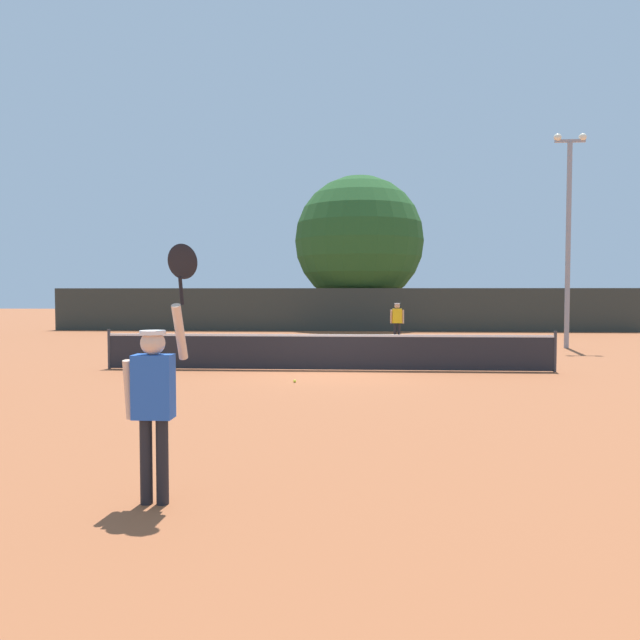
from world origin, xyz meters
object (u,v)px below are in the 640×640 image
(light_pole, at_px, (568,226))
(parked_car_near, at_px, (225,313))
(tennis_ball, at_px, (295,381))
(player_serving, at_px, (155,389))
(player_receiving, at_px, (397,319))
(large_tree, at_px, (359,241))
(parked_car_far, at_px, (449,312))
(parked_car_mid, at_px, (289,313))

(light_pole, relative_size, parked_car_near, 1.81)
(tennis_ball, bearing_deg, parked_car_near, 105.74)
(player_serving, height_order, parked_car_near, player_serving)
(player_receiving, bearing_deg, parked_car_near, -52.56)
(light_pole, xyz_separation_m, parked_car_near, (-16.13, 15.11, -3.74))
(player_receiving, bearing_deg, player_serving, 79.21)
(player_serving, relative_size, parked_car_near, 0.58)
(tennis_ball, height_order, large_tree, large_tree)
(player_serving, height_order, tennis_ball, player_serving)
(tennis_ball, bearing_deg, parked_car_far, 74.09)
(large_tree, bearing_deg, player_serving, -94.20)
(player_receiving, height_order, parked_car_far, parked_car_far)
(light_pole, xyz_separation_m, large_tree, (-7.64, 12.55, 0.57))
(tennis_ball, bearing_deg, parked_car_mid, 96.51)
(tennis_ball, xyz_separation_m, parked_car_far, (7.59, 26.63, 0.74))
(player_receiving, relative_size, light_pole, 0.21)
(parked_car_mid, bearing_deg, parked_car_near, 174.73)
(player_serving, relative_size, parked_car_far, 0.60)
(tennis_ball, height_order, light_pole, light_pole)
(player_receiving, distance_m, large_tree, 11.35)
(player_receiving, xyz_separation_m, parked_car_far, (4.47, 15.32, -0.22))
(tennis_ball, bearing_deg, light_pole, 44.97)
(player_serving, relative_size, light_pole, 0.32)
(player_receiving, relative_size, parked_car_near, 0.37)
(large_tree, relative_size, parked_car_far, 2.09)
(parked_car_mid, bearing_deg, tennis_ball, -84.57)
(light_pole, distance_m, parked_car_far, 17.85)
(player_serving, xyz_separation_m, parked_car_near, (-6.30, 32.39, -0.35))
(tennis_ball, distance_m, parked_car_mid, 24.23)
(player_receiving, height_order, large_tree, large_tree)
(tennis_ball, height_order, parked_car_near, parked_car_near)
(large_tree, xyz_separation_m, parked_car_near, (-8.49, 2.56, -4.31))
(parked_car_mid, height_order, parked_car_far, same)
(tennis_ball, height_order, parked_car_mid, parked_car_mid)
(light_pole, bearing_deg, parked_car_mid, 129.05)
(player_receiving, height_order, parked_car_near, parked_car_near)
(player_receiving, xyz_separation_m, light_pole, (6.14, -2.06, 3.52))
(parked_car_near, xyz_separation_m, parked_car_far, (14.46, 2.27, 0.00))
(parked_car_near, bearing_deg, large_tree, -10.53)
(parked_car_far, bearing_deg, parked_car_mid, -165.01)
(parked_car_mid, distance_m, parked_car_far, 10.65)
(player_receiving, height_order, light_pole, light_pole)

